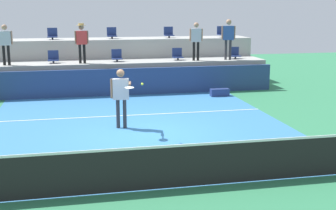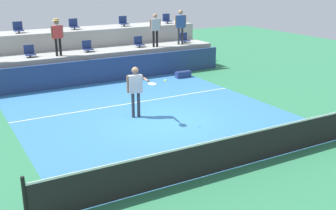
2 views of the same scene
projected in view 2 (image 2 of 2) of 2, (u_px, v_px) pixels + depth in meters
ground_plane at (161, 122)px, 14.02m from camera, size 40.00×40.00×0.00m
court_inner_paint at (148, 114)px, 14.85m from camera, size 9.00×10.00×0.01m
court_service_line at (131, 103)px, 16.01m from camera, size 9.00×0.06×0.00m
tennis_net at (237, 150)px, 10.55m from camera, size 10.48×0.08×1.07m
sponsor_backboard at (98, 71)px, 18.83m from camera, size 13.00×0.16×1.10m
seating_tier_lower at (88, 64)px, 19.89m from camera, size 13.00×1.80×1.25m
seating_tier_upper at (76, 50)px, 21.25m from camera, size 13.00×1.80×2.10m
stadium_chair_lower_left at (30, 52)px, 18.33m from camera, size 0.44×0.40×0.52m
stadium_chair_lower_center at (87, 47)px, 19.58m from camera, size 0.44×0.40×0.52m
stadium_chair_lower_right at (139, 43)px, 20.84m from camera, size 0.44×0.40×0.52m
stadium_chair_lower_far_right at (184, 39)px, 22.09m from camera, size 0.44×0.40×0.52m
stadium_chair_upper_left at (18, 28)px, 19.54m from camera, size 0.44×0.40×0.52m
stadium_chair_upper_center at (74, 25)px, 20.80m from camera, size 0.44×0.40×0.52m
stadium_chair_upper_right at (123, 22)px, 22.07m from camera, size 0.44×0.40×0.52m
stadium_chair_upper_far_right at (167, 19)px, 23.31m from camera, size 0.44×0.40×0.52m
tennis_player at (136, 87)px, 14.14m from camera, size 0.61×1.27×1.78m
spectator_with_hat at (57, 33)px, 18.33m from camera, size 0.57×0.42×1.65m
spectator_in_white at (155, 27)px, 20.63m from camera, size 0.58×0.25×1.64m
spectator_leaning_on_rail at (181, 23)px, 21.30m from camera, size 0.61×0.28×1.77m
tennis_ball at (165, 80)px, 13.17m from camera, size 0.07×0.07×0.07m
equipment_bag at (183, 74)px, 19.95m from camera, size 0.76×0.28×0.30m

